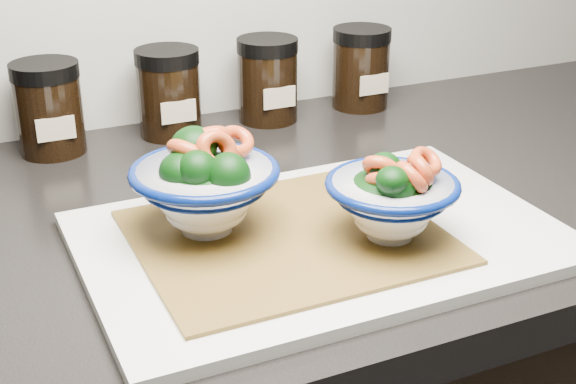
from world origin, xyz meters
name	(u,v)px	position (x,y,z in m)	size (l,w,h in m)	color
countertop	(178,234)	(0.00, 1.45, 0.88)	(3.50, 0.60, 0.04)	black
cutting_board	(321,238)	(0.11, 1.34, 0.91)	(0.45, 0.30, 0.01)	silver
bamboo_mat	(288,236)	(0.08, 1.34, 0.91)	(0.28, 0.24, 0.00)	olive
bowl_left	(205,185)	(0.01, 1.38, 0.96)	(0.14, 0.14, 0.11)	white
bowl_right	(392,198)	(0.16, 1.30, 0.96)	(0.12, 0.12, 0.09)	white
spice_jar_c	(49,108)	(-0.08, 1.69, 0.96)	(0.08, 0.08, 0.11)	black
spice_jar_d	(169,93)	(0.07, 1.69, 0.96)	(0.08, 0.08, 0.11)	black
spice_jar_e	(268,80)	(0.21, 1.69, 0.96)	(0.08, 0.08, 0.11)	black
spice_jar_f	(361,68)	(0.35, 1.69, 0.96)	(0.08, 0.08, 0.11)	black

